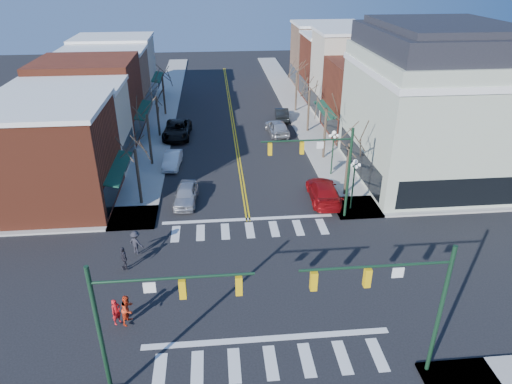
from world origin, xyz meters
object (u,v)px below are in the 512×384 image
object	(u,v)px
car_left_mid	(172,160)
car_right_mid	(277,127)
pedestrian_red_a	(116,312)
pedestrian_red_b	(128,309)
pedestrian_dark_a	(124,258)
car_right_near	(324,191)
car_left_far	(177,130)
lamppost_midblock	(333,145)
victorian_corner	(432,104)
pedestrian_dark_b	(136,242)
car_right_far	(282,114)
car_left_near	(186,194)

from	to	relation	value
car_left_mid	car_right_mid	world-z (taller)	car_right_mid
pedestrian_red_a	pedestrian_red_b	world-z (taller)	pedestrian_red_b
pedestrian_dark_a	car_right_near	bearing A→B (deg)	93.54
car_left_far	pedestrian_red_a	size ratio (longest dim) A/B	4.01
lamppost_midblock	car_left_mid	distance (m)	15.17
victorian_corner	car_left_far	distance (m)	26.56
car_right_near	pedestrian_dark_b	xyz separation A→B (m)	(-14.17, -6.51, 0.17)
pedestrian_dark_b	pedestrian_dark_a	bearing A→B (deg)	104.91
car_left_far	pedestrian_dark_b	world-z (taller)	pedestrian_dark_b
pedestrian_red_a	car_right_far	bearing A→B (deg)	16.63
car_left_near	car_right_near	bearing A→B (deg)	0.93
pedestrian_red_b	car_left_near	bearing A→B (deg)	12.28
car_right_far	pedestrian_dark_b	distance (m)	31.17
car_right_near	pedestrian_dark_a	xyz separation A→B (m)	(-14.72, -8.15, 0.13)
car_left_far	car_left_near	bearing A→B (deg)	-81.55
car_right_near	pedestrian_red_a	bearing A→B (deg)	45.10
victorian_corner	pedestrian_red_b	world-z (taller)	victorian_corner
car_left_near	pedestrian_dark_a	bearing A→B (deg)	-107.48
car_left_far	pedestrian_dark_b	size ratio (longest dim) A/B	3.68
pedestrian_red_a	pedestrian_red_b	distance (m)	0.63
lamppost_midblock	pedestrian_dark_a	size ratio (longest dim) A/B	2.73
car_left_near	pedestrian_red_a	bearing A→B (deg)	-98.46
car_right_mid	car_left_near	bearing A→B (deg)	52.00
victorian_corner	pedestrian_red_b	size ratio (longest dim) A/B	8.13
lamppost_midblock	pedestrian_red_b	bearing A→B (deg)	-131.04
victorian_corner	lamppost_midblock	bearing A→B (deg)	176.55
car_right_near	pedestrian_red_b	world-z (taller)	pedestrian_red_b
victorian_corner	pedestrian_dark_b	size ratio (longest dim) A/B	8.49
victorian_corner	lamppost_midblock	xyz separation A→B (m)	(-8.30, 0.50, -3.70)
car_right_far	pedestrian_red_a	distance (m)	37.26
car_right_far	pedestrian_dark_a	bearing A→B (deg)	69.11
car_right_near	pedestrian_dark_b	bearing A→B (deg)	27.26
car_left_near	lamppost_midblock	bearing A→B (deg)	21.54
pedestrian_dark_a	pedestrian_dark_b	xyz separation A→B (m)	(0.54, 1.64, 0.04)
lamppost_midblock	car_right_mid	world-z (taller)	lamppost_midblock
car_right_mid	car_right_far	bearing A→B (deg)	-109.87
car_left_far	car_right_far	size ratio (longest dim) A/B	1.37
victorian_corner	car_right_mid	size ratio (longest dim) A/B	2.83
pedestrian_dark_b	car_right_far	bearing A→B (deg)	-83.14
car_left_near	pedestrian_dark_a	world-z (taller)	pedestrian_dark_a
pedestrian_red_b	car_right_mid	bearing A→B (deg)	0.09
car_right_mid	car_right_far	distance (m)	5.43
car_left_mid	car_right_far	xyz separation A→B (m)	(12.48, 13.26, 0.06)
car_right_mid	pedestrian_red_b	distance (m)	31.65
lamppost_midblock	car_right_mid	distance (m)	12.12
victorian_corner	car_right_mid	distance (m)	17.69
lamppost_midblock	pedestrian_dark_b	distance (m)	19.61
car_right_near	car_right_far	size ratio (longest dim) A/B	1.25
car_right_far	pedestrian_dark_a	xyz separation A→B (m)	(-14.40, -29.56, 0.20)
pedestrian_red_b	victorian_corner	bearing A→B (deg)	-31.41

